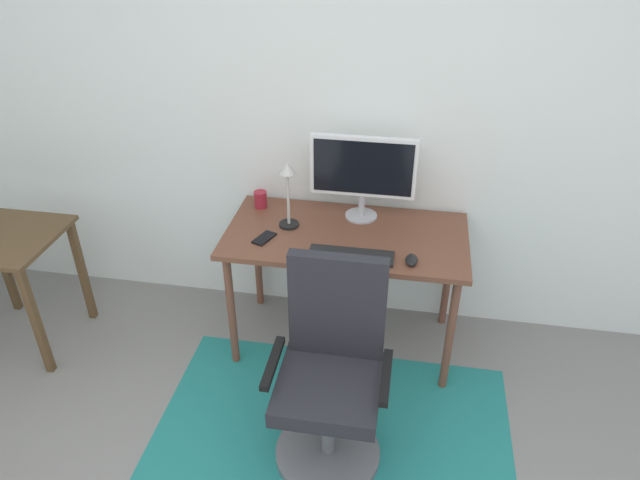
{
  "coord_description": "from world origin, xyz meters",
  "views": [
    {
      "loc": [
        0.27,
        -0.86,
        2.37
      ],
      "look_at": [
        -0.15,
        1.54,
        0.86
      ],
      "focal_mm": 32.66,
      "sensor_mm": 36.0,
      "label": 1
    }
  ],
  "objects_px": {
    "computer_mouse": "(411,260)",
    "side_table": "(7,256)",
    "monitor": "(363,170)",
    "keyboard": "(351,255)",
    "desk": "(346,246)",
    "desk_lamp": "(288,187)",
    "cell_phone": "(264,238)",
    "office_chair": "(330,384)",
    "coffee_cup": "(261,199)"
  },
  "relations": [
    {
      "from": "monitor",
      "to": "coffee_cup",
      "type": "relative_size",
      "value": 5.89
    },
    {
      "from": "computer_mouse",
      "to": "side_table",
      "type": "relative_size",
      "value": 0.14
    },
    {
      "from": "desk",
      "to": "keyboard",
      "type": "height_order",
      "value": "keyboard"
    },
    {
      "from": "computer_mouse",
      "to": "desk_lamp",
      "type": "xyz_separation_m",
      "value": [
        -0.68,
        0.25,
        0.22
      ]
    },
    {
      "from": "coffee_cup",
      "to": "desk",
      "type": "bearing_deg",
      "value": -21.88
    },
    {
      "from": "keyboard",
      "to": "side_table",
      "type": "relative_size",
      "value": 0.59
    },
    {
      "from": "keyboard",
      "to": "computer_mouse",
      "type": "distance_m",
      "value": 0.3
    },
    {
      "from": "keyboard",
      "to": "computer_mouse",
      "type": "bearing_deg",
      "value": 0.01
    },
    {
      "from": "keyboard",
      "to": "desk_lamp",
      "type": "height_order",
      "value": "desk_lamp"
    },
    {
      "from": "office_chair",
      "to": "monitor",
      "type": "bearing_deg",
      "value": 89.13
    },
    {
      "from": "desk",
      "to": "desk_lamp",
      "type": "xyz_separation_m",
      "value": [
        -0.32,
        0.03,
        0.32
      ]
    },
    {
      "from": "desk",
      "to": "side_table",
      "type": "height_order",
      "value": "desk"
    },
    {
      "from": "desk_lamp",
      "to": "office_chair",
      "type": "relative_size",
      "value": 0.36
    },
    {
      "from": "desk",
      "to": "computer_mouse",
      "type": "height_order",
      "value": "computer_mouse"
    },
    {
      "from": "cell_phone",
      "to": "monitor",
      "type": "bearing_deg",
      "value": 55.45
    },
    {
      "from": "monitor",
      "to": "office_chair",
      "type": "height_order",
      "value": "monitor"
    },
    {
      "from": "office_chair",
      "to": "cell_phone",
      "type": "bearing_deg",
      "value": 125.43
    },
    {
      "from": "keyboard",
      "to": "side_table",
      "type": "height_order",
      "value": "keyboard"
    },
    {
      "from": "keyboard",
      "to": "desk_lamp",
      "type": "distance_m",
      "value": 0.51
    },
    {
      "from": "coffee_cup",
      "to": "desk_lamp",
      "type": "height_order",
      "value": "desk_lamp"
    },
    {
      "from": "coffee_cup",
      "to": "desk_lamp",
      "type": "bearing_deg",
      "value": -41.47
    },
    {
      "from": "keyboard",
      "to": "computer_mouse",
      "type": "relative_size",
      "value": 4.13
    },
    {
      "from": "computer_mouse",
      "to": "desk_lamp",
      "type": "relative_size",
      "value": 0.28
    },
    {
      "from": "coffee_cup",
      "to": "office_chair",
      "type": "xyz_separation_m",
      "value": [
        0.57,
        -0.99,
        -0.38
      ]
    },
    {
      "from": "monitor",
      "to": "keyboard",
      "type": "height_order",
      "value": "monitor"
    },
    {
      "from": "computer_mouse",
      "to": "office_chair",
      "type": "relative_size",
      "value": 0.1
    },
    {
      "from": "keyboard",
      "to": "side_table",
      "type": "distance_m",
      "value": 1.93
    },
    {
      "from": "desk",
      "to": "cell_phone",
      "type": "relative_size",
      "value": 9.27
    },
    {
      "from": "office_chair",
      "to": "computer_mouse",
      "type": "bearing_deg",
      "value": 60.71
    },
    {
      "from": "computer_mouse",
      "to": "office_chair",
      "type": "distance_m",
      "value": 0.73
    },
    {
      "from": "keyboard",
      "to": "cell_phone",
      "type": "bearing_deg",
      "value": 168.75
    },
    {
      "from": "monitor",
      "to": "coffee_cup",
      "type": "xyz_separation_m",
      "value": [
        -0.59,
        0.02,
        -0.24
      ]
    },
    {
      "from": "monitor",
      "to": "desk",
      "type": "bearing_deg",
      "value": -106.7
    },
    {
      "from": "coffee_cup",
      "to": "monitor",
      "type": "bearing_deg",
      "value": -1.7
    },
    {
      "from": "computer_mouse",
      "to": "desk_lamp",
      "type": "height_order",
      "value": "desk_lamp"
    },
    {
      "from": "side_table",
      "to": "cell_phone",
      "type": "bearing_deg",
      "value": 6.3
    },
    {
      "from": "desk",
      "to": "office_chair",
      "type": "xyz_separation_m",
      "value": [
        0.04,
        -0.78,
        -0.24
      ]
    },
    {
      "from": "cell_phone",
      "to": "desk_lamp",
      "type": "relative_size",
      "value": 0.37
    },
    {
      "from": "keyboard",
      "to": "office_chair",
      "type": "distance_m",
      "value": 0.65
    },
    {
      "from": "keyboard",
      "to": "desk_lamp",
      "type": "xyz_separation_m",
      "value": [
        -0.37,
        0.25,
        0.23
      ]
    },
    {
      "from": "computer_mouse",
      "to": "cell_phone",
      "type": "bearing_deg",
      "value": 173.08
    },
    {
      "from": "keyboard",
      "to": "desk_lamp",
      "type": "relative_size",
      "value": 1.15
    },
    {
      "from": "desk_lamp",
      "to": "office_chair",
      "type": "distance_m",
      "value": 1.05
    },
    {
      "from": "computer_mouse",
      "to": "desk",
      "type": "bearing_deg",
      "value": 147.69
    },
    {
      "from": "monitor",
      "to": "office_chair",
      "type": "bearing_deg",
      "value": -91.09
    },
    {
      "from": "keyboard",
      "to": "cell_phone",
      "type": "distance_m",
      "value": 0.48
    },
    {
      "from": "cell_phone",
      "to": "desk_lamp",
      "type": "distance_m",
      "value": 0.3
    },
    {
      "from": "desk",
      "to": "keyboard",
      "type": "relative_size",
      "value": 3.02
    },
    {
      "from": "desk",
      "to": "office_chair",
      "type": "distance_m",
      "value": 0.82
    },
    {
      "from": "desk_lamp",
      "to": "computer_mouse",
      "type": "bearing_deg",
      "value": -20.55
    }
  ]
}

